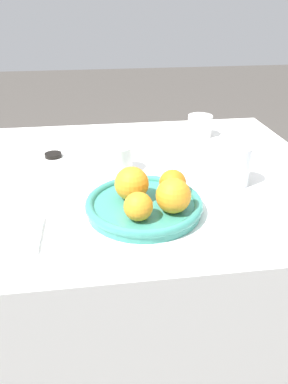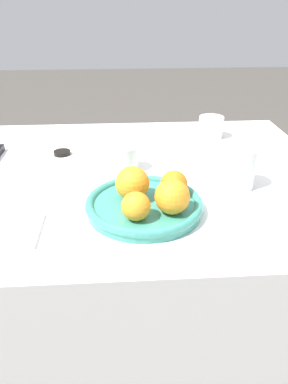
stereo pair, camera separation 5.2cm
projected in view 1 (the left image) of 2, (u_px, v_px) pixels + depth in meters
ground_plane at (101, 357)px, 1.38m from camera, size 12.00×12.00×0.00m
table at (95, 279)px, 1.20m from camera, size 1.34×0.90×0.74m
fruit_platter at (144, 205)px, 0.85m from camera, size 0.27×0.27×0.03m
orange_0 at (132, 184)px, 0.85m from camera, size 0.08×0.08×0.08m
orange_1 at (173, 196)px, 0.80m from camera, size 0.08×0.08×0.08m
orange_2 at (173, 183)px, 0.87m from camera, size 0.06×0.06×0.06m
orange_3 at (138, 206)px, 0.77m from camera, size 0.06×0.06×0.06m
water_glass at (235, 166)px, 0.96m from camera, size 0.08×0.08×0.10m
cup_0 at (200, 126)px, 1.30m from camera, size 0.08×0.08×0.07m
cup_1 at (118, 159)px, 1.04m from camera, size 0.08×0.08×0.07m
napkin at (13, 236)px, 0.76m from camera, size 0.11×0.13×0.01m
soy_dish at (53, 155)px, 1.14m from camera, size 0.05×0.05×0.01m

